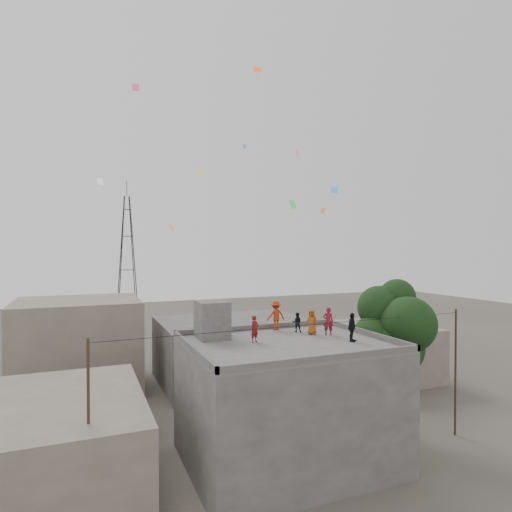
{
  "coord_description": "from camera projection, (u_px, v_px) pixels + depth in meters",
  "views": [
    {
      "loc": [
        -9.73,
        -19.56,
        10.92
      ],
      "look_at": [
        -0.37,
        3.26,
        10.51
      ],
      "focal_mm": 30.0,
      "sensor_mm": 36.0,
      "label": 1
    }
  ],
  "objects": [
    {
      "name": "parapet",
      "position": [
        287.0,
        340.0,
        21.87
      ],
      "size": [
        10.0,
        8.0,
        0.3
      ],
      "color": "#4C4947",
      "rests_on": "main_building"
    },
    {
      "name": "utility_line",
      "position": [
        307.0,
        393.0,
        20.94
      ],
      "size": [
        20.12,
        0.62,
        7.4
      ],
      "color": "black",
      "rests_on": "ground"
    },
    {
      "name": "kites",
      "position": [
        251.0,
        171.0,
        29.07
      ],
      "size": [
        17.94,
        16.68,
        8.39
      ],
      "color": "orange",
      "rests_on": "ground"
    },
    {
      "name": "person_red_child",
      "position": [
        255.0,
        329.0,
        21.97
      ],
      "size": [
        0.6,
        0.51,
        1.38
      ],
      "primitive_type": "imported",
      "rotation": [
        0.0,
        0.0,
        0.45
      ],
      "color": "maroon",
      "rests_on": "main_building"
    },
    {
      "name": "ground",
      "position": [
        287.0,
        461.0,
        21.97
      ],
      "size": [
        140.0,
        140.0,
        0.0
      ],
      "primitive_type": "plane",
      "color": "#48433B",
      "rests_on": "ground"
    },
    {
      "name": "main_building",
      "position": [
        287.0,
        402.0,
        21.92
      ],
      "size": [
        10.0,
        8.0,
        6.1
      ],
      "color": "#4C4947",
      "rests_on": "ground"
    },
    {
      "name": "tree",
      "position": [
        394.0,
        330.0,
        25.22
      ],
      "size": [
        4.9,
        4.6,
        9.1
      ],
      "color": "black",
      "rests_on": "ground"
    },
    {
      "name": "transmission_tower",
      "position": [
        127.0,
        263.0,
        57.3
      ],
      "size": [
        2.97,
        2.97,
        20.01
      ],
      "color": "black",
      "rests_on": "ground"
    },
    {
      "name": "neighbor_west",
      "position": [
        52.0,
        443.0,
        19.61
      ],
      "size": [
        8.0,
        10.0,
        4.0
      ],
      "primitive_type": "cube",
      "color": "#6C6255",
      "rests_on": "ground"
    },
    {
      "name": "person_orange_adult",
      "position": [
        276.0,
        315.0,
        25.36
      ],
      "size": [
        1.12,
        0.65,
        1.73
      ],
      "primitive_type": "imported",
      "rotation": [
        0.0,
        0.0,
        -3.14
      ],
      "color": "#AE3413",
      "rests_on": "main_building"
    },
    {
      "name": "neighbor_east",
      "position": [
        382.0,
        351.0,
        36.5
      ],
      "size": [
        7.0,
        8.0,
        4.4
      ],
      "primitive_type": "cube",
      "color": "#6C6255",
      "rests_on": "ground"
    },
    {
      "name": "person_orange_child",
      "position": [
        312.0,
        322.0,
        24.05
      ],
      "size": [
        0.79,
        0.8,
        1.39
      ],
      "primitive_type": "imported",
      "rotation": [
        0.0,
        0.0,
        -0.83
      ],
      "color": "#9F4B12",
      "rests_on": "main_building"
    },
    {
      "name": "neighbor_northwest",
      "position": [
        78.0,
        345.0,
        32.92
      ],
      "size": [
        9.0,
        8.0,
        7.0
      ],
      "primitive_type": "cube",
      "color": "#6C6255",
      "rests_on": "ground"
    },
    {
      "name": "neighbor_north",
      "position": [
        233.0,
        350.0,
        35.64
      ],
      "size": [
        12.0,
        9.0,
        5.0
      ],
      "primitive_type": "cube",
      "color": "#4C4947",
      "rests_on": "ground"
    },
    {
      "name": "stair_head_box",
      "position": [
        212.0,
        320.0,
        23.04
      ],
      "size": [
        1.6,
        1.8,
        2.0
      ],
      "primitive_type": "cube",
      "color": "#4C4947",
      "rests_on": "main_building"
    },
    {
      "name": "person_dark_child",
      "position": [
        297.0,
        322.0,
        24.77
      ],
      "size": [
        0.68,
        0.63,
        1.12
      ],
      "primitive_type": "imported",
      "rotation": [
        0.0,
        0.0,
        2.67
      ],
      "color": "black",
      "rests_on": "main_building"
    },
    {
      "name": "person_dark_adult",
      "position": [
        352.0,
        327.0,
        22.17
      ],
      "size": [
        0.93,
        0.8,
        1.49
      ],
      "primitive_type": "imported",
      "rotation": [
        0.0,
        0.0,
        0.61
      ],
      "color": "black",
      "rests_on": "main_building"
    },
    {
      "name": "person_red_adult",
      "position": [
        328.0,
        321.0,
        23.91
      ],
      "size": [
        0.67,
        0.58,
        1.55
      ],
      "primitive_type": "imported",
      "rotation": [
        0.0,
        0.0,
        2.7
      ],
      "color": "maroon",
      "rests_on": "main_building"
    }
  ]
}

